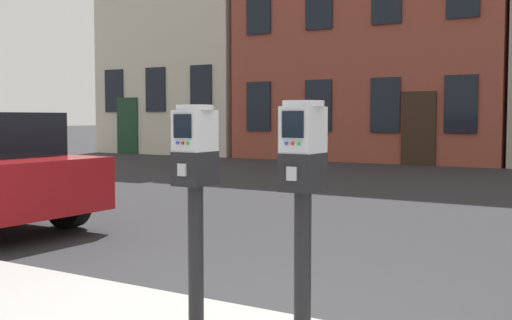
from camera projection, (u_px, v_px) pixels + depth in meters
parking_meter_near_kerb at (195, 175)px, 3.68m from camera, size 0.22×0.25×1.29m
parking_meter_twin_adjacent at (303, 179)px, 3.32m from camera, size 0.22×0.25×1.31m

